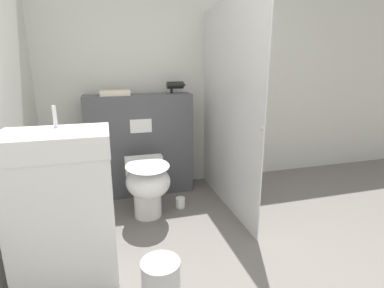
{
  "coord_description": "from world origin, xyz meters",
  "views": [
    {
      "loc": [
        -0.68,
        -1.18,
        1.43
      ],
      "look_at": [
        0.03,
        1.3,
        0.71
      ],
      "focal_mm": 28.0,
      "sensor_mm": 36.0,
      "label": 1
    }
  ],
  "objects_px": {
    "sink_vanity": "(63,210)",
    "waste_bin": "(161,281)",
    "hair_drier": "(176,85)",
    "toilet": "(147,184)"
  },
  "relations": [
    {
      "from": "sink_vanity",
      "to": "waste_bin",
      "type": "relative_size",
      "value": 4.32
    },
    {
      "from": "sink_vanity",
      "to": "hair_drier",
      "type": "height_order",
      "value": "hair_drier"
    },
    {
      "from": "toilet",
      "to": "sink_vanity",
      "type": "xyz_separation_m",
      "value": [
        -0.62,
        -0.69,
        0.17
      ]
    },
    {
      "from": "toilet",
      "to": "waste_bin",
      "type": "bearing_deg",
      "value": -93.7
    },
    {
      "from": "toilet",
      "to": "hair_drier",
      "type": "bearing_deg",
      "value": 55.74
    },
    {
      "from": "hair_drier",
      "to": "waste_bin",
      "type": "bearing_deg",
      "value": -106.42
    },
    {
      "from": "hair_drier",
      "to": "waste_bin",
      "type": "xyz_separation_m",
      "value": [
        -0.49,
        -1.66,
        -1.04
      ]
    },
    {
      "from": "toilet",
      "to": "waste_bin",
      "type": "distance_m",
      "value": 1.06
    },
    {
      "from": "toilet",
      "to": "sink_vanity",
      "type": "distance_m",
      "value": 0.94
    },
    {
      "from": "sink_vanity",
      "to": "hair_drier",
      "type": "relative_size",
      "value": 5.68
    }
  ]
}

